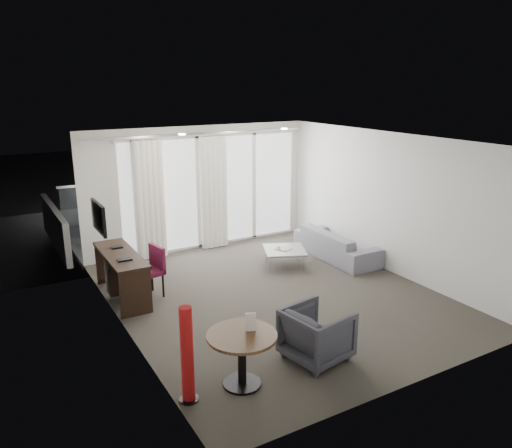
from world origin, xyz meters
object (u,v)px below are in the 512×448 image
desk (122,276)px  round_table (242,360)px  coffee_table (284,258)px  sofa (337,244)px  desk_chair (148,273)px  rattan_chair_b (259,201)px  red_lamp (187,355)px  rattan_chair_a (208,210)px  tub_armchair (317,334)px

desk → round_table: size_ratio=1.99×
coffee_table → sofa: bearing=-5.5°
desk_chair → coffee_table: bearing=-10.9°
round_table → sofa: 4.79m
rattan_chair_b → desk_chair: bearing=-123.6°
desk → desk_chair: bearing=-25.1°
red_lamp → sofa: (4.44, 2.92, -0.28)m
coffee_table → desk: bearing=178.0°
sofa → rattan_chair_b: 3.66m
desk_chair → rattan_chair_b: 5.55m
sofa → rattan_chair_a: size_ratio=2.50×
sofa → rattan_chair_b: size_ratio=2.47×
round_table → rattan_chair_a: (2.48, 6.41, 0.06)m
desk → rattan_chair_b: rattan_chair_b is taller
round_table → tub_armchair: tub_armchair is taller
desk_chair → red_lamp: size_ratio=0.74×
desk_chair → rattan_chair_b: desk_chair is taller
red_lamp → desk: bearing=87.8°
red_lamp → rattan_chair_b: size_ratio=1.43×
sofa → desk_chair: bearing=89.4°
desk → desk_chair: size_ratio=1.93×
desk → coffee_table: (3.13, -0.11, -0.21)m
tub_armchair → sofa: size_ratio=0.39×
coffee_table → sofa: sofa is taller
coffee_table → red_lamp: bearing=-137.0°
desk → sofa: size_ratio=0.83×
rattan_chair_a → desk_chair: bearing=-140.1°
desk_chair → sofa: (3.93, -0.04, -0.14)m
tub_armchair → coffee_table: size_ratio=0.99×
tub_armchair → desk_chair: bearing=13.5°
desk_chair → red_lamp: (-0.51, -2.96, 0.15)m
round_table → coffee_table: round_table is taller
sofa → round_table: bearing=128.1°
sofa → coffee_table: bearing=84.5°
tub_armchair → rattan_chair_a: (1.37, 6.37, 0.05)m
tub_armchair → rattan_chair_b: rattan_chair_b is taller
sofa → rattan_chair_a: rattan_chair_a is taller
sofa → rattan_chair_a: (-1.29, 3.45, 0.11)m
desk_chair → rattan_chair_b: bearing=28.2°
desk_chair → red_lamp: 3.01m
desk → rattan_chair_a: rattan_chair_a is taller
tub_armchair → rattan_chair_a: 6.52m
round_table → rattan_chair_b: 7.75m
round_table → rattan_chair_b: rattan_chair_b is taller
desk → rattan_chair_a: bearing=46.9°
red_lamp → tub_armchair: red_lamp is taller
coffee_table → rattan_chair_a: (-0.11, 3.34, 0.22)m
coffee_table → rattan_chair_b: rattan_chair_b is taller
round_table → rattan_chair_a: size_ratio=1.05×
rattan_chair_b → red_lamp: bearing=-109.9°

